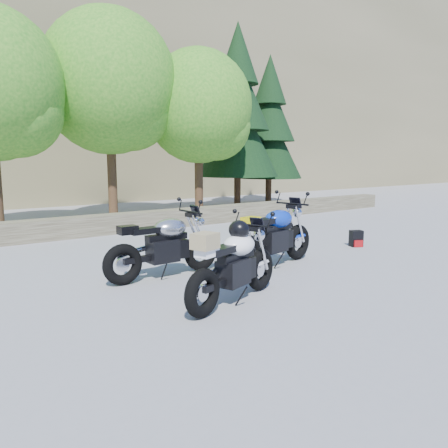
{
  "coord_description": "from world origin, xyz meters",
  "views": [
    {
      "loc": [
        -4.48,
        -5.31,
        1.91
      ],
      "look_at": [
        0.2,
        1.0,
        0.75
      ],
      "focal_mm": 35.0,
      "sensor_mm": 36.0,
      "label": 1
    }
  ],
  "objects_px": {
    "white_bike": "(234,263)",
    "blue_bike": "(274,237)",
    "silver_bike": "(165,246)",
    "backpack": "(356,239)"
  },
  "relations": [
    {
      "from": "silver_bike",
      "to": "white_bike",
      "type": "height_order",
      "value": "white_bike"
    },
    {
      "from": "silver_bike",
      "to": "blue_bike",
      "type": "distance_m",
      "value": 2.01
    },
    {
      "from": "blue_bike",
      "to": "backpack",
      "type": "bearing_deg",
      "value": -5.3
    },
    {
      "from": "silver_bike",
      "to": "blue_bike",
      "type": "bearing_deg",
      "value": -16.49
    },
    {
      "from": "white_bike",
      "to": "blue_bike",
      "type": "relative_size",
      "value": 0.88
    },
    {
      "from": "silver_bike",
      "to": "backpack",
      "type": "distance_m",
      "value": 4.68
    },
    {
      "from": "blue_bike",
      "to": "backpack",
      "type": "xyz_separation_m",
      "value": [
        2.72,
        0.25,
        -0.37
      ]
    },
    {
      "from": "silver_bike",
      "to": "white_bike",
      "type": "relative_size",
      "value": 1.08
    },
    {
      "from": "blue_bike",
      "to": "white_bike",
      "type": "bearing_deg",
      "value": -158.22
    },
    {
      "from": "white_bike",
      "to": "blue_bike",
      "type": "distance_m",
      "value": 2.17
    }
  ]
}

